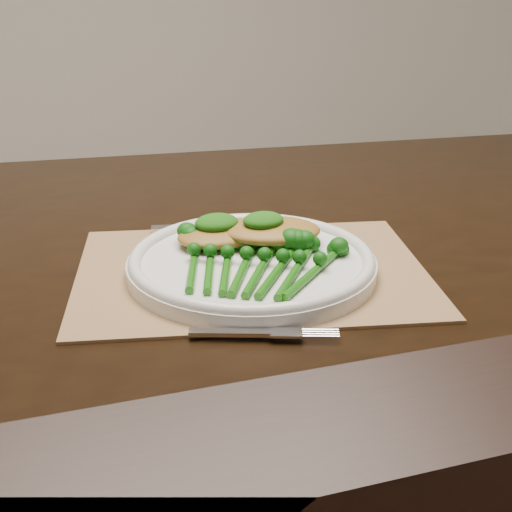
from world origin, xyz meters
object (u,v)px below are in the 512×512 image
object	(u,v)px
placemat	(252,272)
chicken_fillet_left	(224,233)
dinner_plate	(252,262)
broccolini_bundle	(252,269)
dining_table	(225,458)

from	to	relation	value
placemat	chicken_fillet_left	size ratio (longest dim) A/B	3.44
dinner_plate	broccolini_bundle	bearing A→B (deg)	-109.61
dinner_plate	chicken_fillet_left	distance (m)	0.07
broccolini_bundle	placemat	bearing A→B (deg)	101.38
chicken_fillet_left	broccolini_bundle	distance (m)	0.10
chicken_fillet_left	broccolini_bundle	xyz separation A→B (m)	(0.00, -0.10, -0.01)
placemat	broccolini_bundle	bearing A→B (deg)	-95.54
chicken_fillet_left	dinner_plate	bearing A→B (deg)	-85.98
dining_table	dinner_plate	distance (m)	0.42
placemat	dining_table	bearing A→B (deg)	102.16
dining_table	chicken_fillet_left	world-z (taller)	chicken_fillet_left
dining_table	dinner_plate	xyz separation A→B (m)	(-0.01, -0.14, 0.39)
placemat	broccolini_bundle	xyz separation A→B (m)	(-0.02, -0.04, 0.02)
dinner_plate	broccolini_bundle	size ratio (longest dim) A/B	1.25
chicken_fillet_left	dining_table	bearing A→B (deg)	66.40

